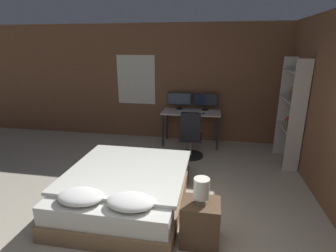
{
  "coord_description": "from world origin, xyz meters",
  "views": [
    {
      "loc": [
        0.52,
        -1.99,
        2.2
      ],
      "look_at": [
        -0.3,
        2.66,
        0.75
      ],
      "focal_mm": 28.0,
      "sensor_mm": 36.0,
      "label": 1
    }
  ],
  "objects": [
    {
      "name": "keyboard",
      "position": [
        0.04,
        3.56,
        0.79
      ],
      "size": [
        0.38,
        0.13,
        0.02
      ],
      "color": "black",
      "rests_on": "desk"
    },
    {
      "name": "monitor_right",
      "position": [
        0.34,
        3.96,
        1.01
      ],
      "size": [
        0.55,
        0.16,
        0.39
      ],
      "color": "black",
      "rests_on": "desk"
    },
    {
      "name": "bedside_lamp",
      "position": [
        0.44,
        0.57,
        0.7
      ],
      "size": [
        0.18,
        0.18,
        0.3
      ],
      "color": "gray",
      "rests_on": "nightstand"
    },
    {
      "name": "computer_mouse",
      "position": [
        0.31,
        3.56,
        0.8
      ],
      "size": [
        0.07,
        0.05,
        0.04
      ],
      "color": "black",
      "rests_on": "desk"
    },
    {
      "name": "office_chair",
      "position": [
        0.1,
        2.99,
        0.37
      ],
      "size": [
        0.52,
        0.52,
        0.97
      ],
      "color": "black",
      "rests_on": "ground_plane"
    },
    {
      "name": "nightstand",
      "position": [
        0.44,
        0.57,
        0.26
      ],
      "size": [
        0.44,
        0.37,
        0.52
      ],
      "color": "brown",
      "rests_on": "ground_plane"
    },
    {
      "name": "desk",
      "position": [
        0.04,
        3.76,
        0.67
      ],
      "size": [
        1.31,
        0.61,
        0.78
      ],
      "color": "beige",
      "rests_on": "ground_plane"
    },
    {
      "name": "wall_back",
      "position": [
        -0.01,
        4.13,
        1.35
      ],
      "size": [
        12.0,
        0.08,
        2.7
      ],
      "color": "brown",
      "rests_on": "ground_plane"
    },
    {
      "name": "bookshelf",
      "position": [
        1.96,
        3.02,
        1.09
      ],
      "size": [
        0.26,
        0.88,
        2.0
      ],
      "color": "beige",
      "rests_on": "ground_plane"
    },
    {
      "name": "bed",
      "position": [
        -0.64,
        1.15,
        0.26
      ],
      "size": [
        1.65,
        1.92,
        0.59
      ],
      "color": "#846647",
      "rests_on": "ground_plane"
    },
    {
      "name": "monitor_left",
      "position": [
        -0.27,
        3.96,
        1.01
      ],
      "size": [
        0.55,
        0.16,
        0.39
      ],
      "color": "black",
      "rests_on": "desk"
    }
  ]
}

